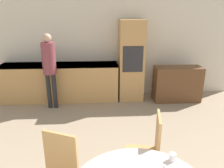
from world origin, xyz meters
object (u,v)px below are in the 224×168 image
object	(u,v)px
oven_unit	(131,61)
person_standing	(49,63)
cup	(172,157)
sideboard	(177,84)
chair_far_right	(150,149)

from	to	relation	value
oven_unit	person_standing	distance (m)	1.92
cup	person_standing	bearing A→B (deg)	121.30
oven_unit	cup	xyz separation A→B (m)	(-0.07, -3.41, -0.20)
sideboard	person_standing	xyz separation A→B (m)	(-2.97, -0.26, 0.63)
cup	sideboard	bearing A→B (deg)	69.48
person_standing	chair_far_right	bearing A→B (deg)	-56.07
chair_far_right	cup	xyz separation A→B (m)	(0.11, -0.45, 0.22)
oven_unit	person_standing	size ratio (longest dim) A/B	1.15
sideboard	cup	world-z (taller)	sideboard
sideboard	chair_far_right	xyz separation A→B (m)	(-1.30, -2.73, 0.13)
chair_far_right	person_standing	size ratio (longest dim) A/B	0.59
oven_unit	person_standing	bearing A→B (deg)	-165.15
sideboard	oven_unit	bearing A→B (deg)	168.53
person_standing	cup	xyz separation A→B (m)	(1.77, -2.92, -0.29)
sideboard	chair_far_right	distance (m)	3.03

